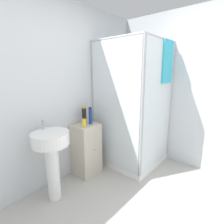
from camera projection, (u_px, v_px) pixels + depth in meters
The scene contains 8 objects.
wall_back at pixel (50, 95), 2.31m from camera, with size 6.40×0.06×2.50m, color silver.
wall_right at pixel (222, 93), 2.51m from camera, with size 0.06×6.40×2.50m, color silver.
shower_enclosure at pixel (134, 134), 2.95m from camera, with size 0.95×0.98×2.03m.
vanity_cabinet at pixel (86, 149), 2.68m from camera, with size 0.36×0.36×0.79m.
sink at pixel (51, 151), 2.07m from camera, with size 0.43×0.43×1.00m.
soap_dispenser at pixel (84, 123), 2.48m from camera, with size 0.06×0.06×0.15m.
shampoo_bottle_tall_black at pixel (84, 115), 2.64m from camera, with size 0.06×0.06×0.26m.
shampoo_bottle_blue at pixel (90, 116), 2.60m from camera, with size 0.05×0.05×0.25m.
Camera 1 is at (-1.23, -0.41, 1.55)m, focal length 28.00 mm.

